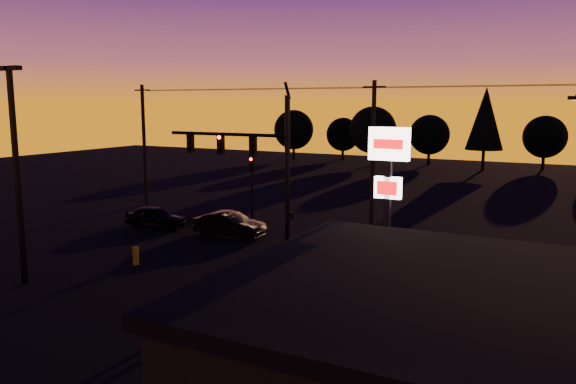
# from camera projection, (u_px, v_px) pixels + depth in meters

# --- Properties ---
(ground) EXTENTS (120.00, 120.00, 0.00)m
(ground) POSITION_uv_depth(u_px,v_px,m) (210.00, 291.00, 23.15)
(ground) COLOR black
(ground) RESTS_ON ground
(lane_arrow) EXTENTS (1.20, 3.10, 0.01)m
(lane_arrow) POSITION_uv_depth(u_px,v_px,m) (242.00, 281.00, 24.37)
(lane_arrow) COLOR beige
(lane_arrow) RESTS_ON ground
(traffic_signal_mast) EXTENTS (6.79, 0.52, 8.58)m
(traffic_signal_mast) POSITION_uv_depth(u_px,v_px,m) (257.00, 163.00, 25.90)
(traffic_signal_mast) COLOR black
(traffic_signal_mast) RESTS_ON ground
(secondary_signal) EXTENTS (0.30, 0.31, 4.35)m
(secondary_signal) POSITION_uv_depth(u_px,v_px,m) (252.00, 181.00, 35.03)
(secondary_signal) COLOR black
(secondary_signal) RESTS_ON ground
(parking_lot_light) EXTENTS (1.25, 0.30, 9.14)m
(parking_lot_light) POSITION_uv_depth(u_px,v_px,m) (16.00, 161.00, 23.18)
(parking_lot_light) COLOR black
(parking_lot_light) RESTS_ON ground
(pylon_sign) EXTENTS (1.50, 0.28, 6.80)m
(pylon_sign) POSITION_uv_depth(u_px,v_px,m) (388.00, 179.00, 20.44)
(pylon_sign) COLOR black
(pylon_sign) RESTS_ON ground
(utility_pole_0) EXTENTS (1.40, 0.26, 9.00)m
(utility_pole_0) POSITION_uv_depth(u_px,v_px,m) (144.00, 144.00, 42.05)
(utility_pole_0) COLOR black
(utility_pole_0) RESTS_ON ground
(utility_pole_1) EXTENTS (1.40, 0.26, 9.00)m
(utility_pole_1) POSITION_uv_depth(u_px,v_px,m) (373.00, 155.00, 33.71)
(utility_pole_1) COLOR black
(utility_pole_1) RESTS_ON ground
(power_wires) EXTENTS (36.00, 1.22, 0.07)m
(power_wires) POSITION_uv_depth(u_px,v_px,m) (374.00, 87.00, 33.09)
(power_wires) COLOR black
(power_wires) RESTS_ON ground
(bollard) EXTENTS (0.29, 0.29, 0.88)m
(bollard) POSITION_uv_depth(u_px,v_px,m) (136.00, 256.00, 26.82)
(bollard) COLOR #ABA712
(bollard) RESTS_ON ground
(tree_0) EXTENTS (5.36, 5.36, 6.74)m
(tree_0) POSITION_uv_depth(u_px,v_px,m) (294.00, 130.00, 76.31)
(tree_0) COLOR black
(tree_0) RESTS_ON ground
(tree_1) EXTENTS (4.54, 4.54, 5.71)m
(tree_1) POSITION_uv_depth(u_px,v_px,m) (343.00, 134.00, 76.25)
(tree_1) COLOR black
(tree_1) RESTS_ON ground
(tree_2) EXTENTS (5.77, 5.78, 7.26)m
(tree_2) POSITION_uv_depth(u_px,v_px,m) (373.00, 130.00, 68.96)
(tree_2) COLOR black
(tree_2) RESTS_ON ground
(tree_3) EXTENTS (4.95, 4.95, 6.22)m
(tree_3) POSITION_uv_depth(u_px,v_px,m) (429.00, 135.00, 69.77)
(tree_3) COLOR black
(tree_3) RESTS_ON ground
(tree_4) EXTENTS (4.18, 4.18, 9.50)m
(tree_4) POSITION_uv_depth(u_px,v_px,m) (485.00, 118.00, 63.57)
(tree_4) COLOR black
(tree_4) RESTS_ON ground
(tree_5) EXTENTS (4.95, 4.95, 6.22)m
(tree_5) POSITION_uv_depth(u_px,v_px,m) (545.00, 137.00, 65.50)
(tree_5) COLOR black
(tree_5) RESTS_ON ground
(car_left) EXTENTS (4.02, 1.80, 1.34)m
(car_left) POSITION_uv_depth(u_px,v_px,m) (155.00, 217.00, 34.80)
(car_left) COLOR black
(car_left) RESTS_ON ground
(car_mid) EXTENTS (4.35, 1.70, 1.41)m
(car_mid) POSITION_uv_depth(u_px,v_px,m) (230.00, 224.00, 32.48)
(car_mid) COLOR black
(car_mid) RESTS_ON ground
(suv_parked) EXTENTS (3.49, 5.31, 1.36)m
(suv_parked) POSITION_uv_depth(u_px,v_px,m) (452.00, 340.00, 16.72)
(suv_parked) COLOR black
(suv_parked) RESTS_ON ground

